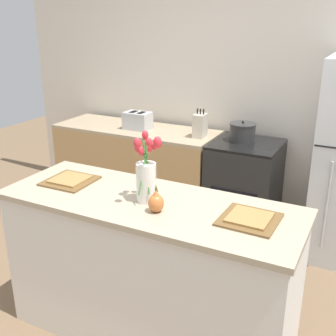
# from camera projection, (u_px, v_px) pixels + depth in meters

# --- Properties ---
(ground_plane) EXTENTS (10.00, 10.00, 0.00)m
(ground_plane) POSITION_uv_depth(u_px,v_px,m) (151.00, 331.00, 2.77)
(ground_plane) COLOR brown
(back_wall) EXTENTS (5.20, 0.08, 2.70)m
(back_wall) POSITION_uv_depth(u_px,v_px,m) (252.00, 83.00, 3.98)
(back_wall) COLOR silver
(back_wall) RESTS_ON ground_plane
(kitchen_island) EXTENTS (1.80, 0.66, 0.95)m
(kitchen_island) POSITION_uv_depth(u_px,v_px,m) (150.00, 270.00, 2.61)
(kitchen_island) COLOR silver
(kitchen_island) RESTS_ON ground_plane
(back_counter) EXTENTS (1.68, 0.60, 0.88)m
(back_counter) POSITION_uv_depth(u_px,v_px,m) (137.00, 169.00, 4.41)
(back_counter) COLOR tan
(back_counter) RESTS_ON ground_plane
(stove_range) EXTENTS (0.60, 0.61, 0.88)m
(stove_range) POSITION_uv_depth(u_px,v_px,m) (244.00, 188.00, 3.91)
(stove_range) COLOR black
(stove_range) RESTS_ON ground_plane
(flower_vase) EXTENTS (0.17, 0.19, 0.41)m
(flower_vase) POSITION_uv_depth(u_px,v_px,m) (146.00, 175.00, 2.39)
(flower_vase) COLOR silver
(flower_vase) RESTS_ON kitchen_island
(pear_figurine) EXTENTS (0.09, 0.09, 0.15)m
(pear_figurine) POSITION_uv_depth(u_px,v_px,m) (156.00, 202.00, 2.29)
(pear_figurine) COLOR #C66B33
(pear_figurine) RESTS_ON kitchen_island
(plate_setting_left) EXTENTS (0.30, 0.30, 0.02)m
(plate_setting_left) POSITION_uv_depth(u_px,v_px,m) (70.00, 180.00, 2.72)
(plate_setting_left) COLOR brown
(plate_setting_left) RESTS_ON kitchen_island
(plate_setting_right) EXTENTS (0.30, 0.30, 0.02)m
(plate_setting_right) POSITION_uv_depth(u_px,v_px,m) (249.00, 219.00, 2.21)
(plate_setting_right) COLOR brown
(plate_setting_right) RESTS_ON kitchen_island
(toaster) EXTENTS (0.28, 0.18, 0.17)m
(toaster) POSITION_uv_depth(u_px,v_px,m) (138.00, 121.00, 4.18)
(toaster) COLOR #B7BABC
(toaster) RESTS_ON back_counter
(cooking_pot) EXTENTS (0.24, 0.24, 0.19)m
(cooking_pot) POSITION_uv_depth(u_px,v_px,m) (242.00, 132.00, 3.78)
(cooking_pot) COLOR #2D2D2D
(cooking_pot) RESTS_ON stove_range
(knife_block) EXTENTS (0.10, 0.14, 0.27)m
(knife_block) POSITION_uv_depth(u_px,v_px,m) (200.00, 126.00, 3.89)
(knife_block) COLOR beige
(knife_block) RESTS_ON back_counter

